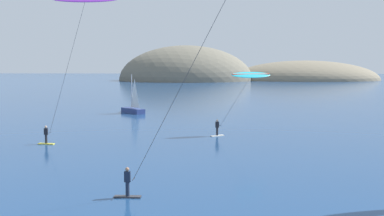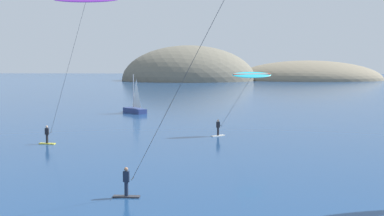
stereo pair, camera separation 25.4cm
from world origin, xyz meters
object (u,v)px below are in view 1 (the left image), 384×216
(sailboat_near, at_px, (132,108))
(kitesurfer_cyan, at_px, (247,81))
(kitesurfer_blue, at_px, (224,1))
(kitesurfer_purple, at_px, (82,10))

(sailboat_near, xyz_separation_m, kitesurfer_cyan, (15.91, -20.62, 4.94))
(kitesurfer_cyan, distance_m, kitesurfer_blue, 24.76)
(kitesurfer_purple, distance_m, kitesurfer_cyan, 17.90)
(sailboat_near, xyz_separation_m, kitesurfer_purple, (0.73, -27.48, 11.51))
(sailboat_near, height_order, kitesurfer_blue, kitesurfer_blue)
(sailboat_near, distance_m, kitesurfer_cyan, 26.51)
(sailboat_near, relative_size, kitesurfer_purple, 0.42)
(kitesurfer_purple, xyz_separation_m, kitesurfer_blue, (12.58, -17.23, -1.41))
(sailboat_near, xyz_separation_m, kitesurfer_blue, (13.31, -44.70, 10.10))
(kitesurfer_purple, height_order, kitesurfer_blue, kitesurfer_purple)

